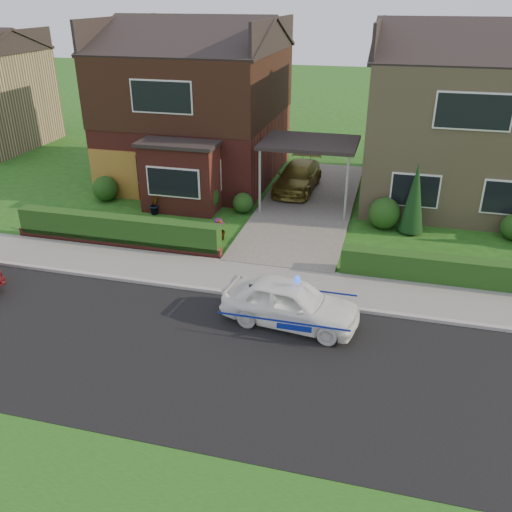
% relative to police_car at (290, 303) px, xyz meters
% --- Properties ---
extents(ground, '(120.00, 120.00, 0.00)m').
position_rel_police_car_xyz_m(ground, '(-1.06, -2.01, -0.63)').
color(ground, '#1C4C14').
rests_on(ground, ground).
extents(road, '(60.00, 6.00, 0.02)m').
position_rel_police_car_xyz_m(road, '(-1.06, -2.01, -0.63)').
color(road, black).
rests_on(road, ground).
extents(kerb, '(60.00, 0.16, 0.12)m').
position_rel_police_car_xyz_m(kerb, '(-1.06, 1.04, -0.57)').
color(kerb, '#9E9993').
rests_on(kerb, ground).
extents(sidewalk, '(60.00, 2.00, 0.10)m').
position_rel_police_car_xyz_m(sidewalk, '(-1.06, 2.09, -0.58)').
color(sidewalk, slate).
rests_on(sidewalk, ground).
extents(driveway, '(3.80, 12.00, 0.12)m').
position_rel_police_car_xyz_m(driveway, '(-1.06, 8.99, -0.57)').
color(driveway, '#666059').
rests_on(driveway, ground).
extents(house_left, '(7.50, 9.53, 7.25)m').
position_rel_police_car_xyz_m(house_left, '(-6.84, 11.89, 3.18)').
color(house_left, maroon).
rests_on(house_left, ground).
extents(house_right, '(7.50, 8.06, 7.25)m').
position_rel_police_car_xyz_m(house_right, '(4.74, 11.98, 3.03)').
color(house_right, '#99865D').
rests_on(house_right, ground).
extents(carport_link, '(3.80, 3.00, 2.77)m').
position_rel_police_car_xyz_m(carport_link, '(-1.06, 8.94, 2.02)').
color(carport_link, black).
rests_on(carport_link, ground).
extents(garage_door, '(2.20, 0.10, 2.10)m').
position_rel_police_car_xyz_m(garage_door, '(-9.31, 7.95, 0.42)').
color(garage_door, olive).
rests_on(garage_door, ground).
extents(dwarf_wall, '(7.70, 0.25, 0.36)m').
position_rel_police_car_xyz_m(dwarf_wall, '(-6.86, 3.29, -0.45)').
color(dwarf_wall, maroon).
rests_on(dwarf_wall, ground).
extents(hedge_left, '(7.50, 0.55, 0.90)m').
position_rel_police_car_xyz_m(hedge_left, '(-6.86, 3.44, -0.63)').
color(hedge_left, '#103410').
rests_on(hedge_left, ground).
extents(hedge_right, '(7.50, 0.55, 0.80)m').
position_rel_police_car_xyz_m(hedge_right, '(4.74, 3.34, -0.63)').
color(hedge_right, '#103410').
rests_on(hedge_right, ground).
extents(shrub_left_far, '(1.08, 1.08, 1.08)m').
position_rel_police_car_xyz_m(shrub_left_far, '(-9.56, 7.49, -0.09)').
color(shrub_left_far, '#103410').
rests_on(shrub_left_far, ground).
extents(shrub_left_mid, '(1.32, 1.32, 1.32)m').
position_rel_police_car_xyz_m(shrub_left_mid, '(-5.06, 7.29, 0.03)').
color(shrub_left_mid, '#103410').
rests_on(shrub_left_mid, ground).
extents(shrub_left_near, '(0.84, 0.84, 0.84)m').
position_rel_police_car_xyz_m(shrub_left_near, '(-3.46, 7.59, -0.21)').
color(shrub_left_near, '#103410').
rests_on(shrub_left_near, ground).
extents(shrub_right_near, '(1.20, 1.20, 1.20)m').
position_rel_police_car_xyz_m(shrub_right_near, '(2.14, 7.39, -0.03)').
color(shrub_right_near, '#103410').
rests_on(shrub_right_near, ground).
extents(conifer_a, '(0.90, 0.90, 2.60)m').
position_rel_police_car_xyz_m(conifer_a, '(3.14, 7.19, 0.67)').
color(conifer_a, black).
rests_on(conifer_a, ground).
extents(police_car, '(3.40, 3.85, 1.43)m').
position_rel_police_car_xyz_m(police_car, '(0.00, 0.00, 0.00)').
color(police_car, white).
rests_on(police_car, ground).
extents(driveway_car, '(1.79, 4.06, 1.16)m').
position_rel_police_car_xyz_m(driveway_car, '(-1.78, 10.66, 0.07)').
color(driveway_car, olive).
rests_on(driveway_car, driveway).
extents(potted_plant_a, '(0.46, 0.33, 0.82)m').
position_rel_police_car_xyz_m(potted_plant_a, '(-10.06, 3.99, -0.22)').
color(potted_plant_a, gray).
rests_on(potted_plant_a, ground).
extents(potted_plant_b, '(0.58, 0.55, 0.82)m').
position_rel_police_car_xyz_m(potted_plant_b, '(-6.85, 6.53, -0.22)').
color(potted_plant_b, gray).
rests_on(potted_plant_b, ground).
extents(potted_plant_c, '(0.61, 0.61, 0.80)m').
position_rel_police_car_xyz_m(potted_plant_c, '(-3.56, 4.74, -0.23)').
color(potted_plant_c, gray).
rests_on(potted_plant_c, ground).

